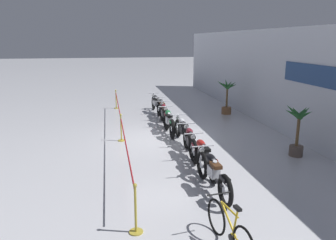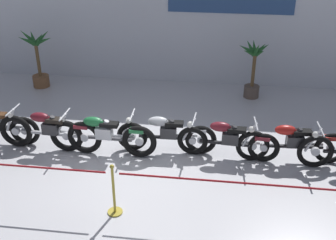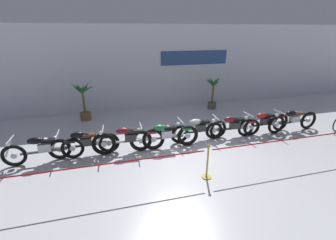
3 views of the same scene
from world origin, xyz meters
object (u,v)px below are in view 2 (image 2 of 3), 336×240
(motorcycle_green_3, at_px, (102,135))
(potted_palm_right_of_row, at_px, (253,66))
(motorcycle_maroon_5, at_px, (227,140))
(stanchion_mid_left, at_px, (114,197))
(motorcycle_maroon_2, at_px, (49,131))
(motorcycle_red_6, at_px, (292,143))
(motorcycle_silver_4, at_px, (166,134))
(potted_palm_left_of_row, at_px, (38,58))
(stanchion_far_left, at_px, (34,173))

(motorcycle_green_3, distance_m, potted_palm_right_of_row, 5.03)
(potted_palm_right_of_row, bearing_deg, motorcycle_green_3, -133.82)
(motorcycle_maroon_5, bearing_deg, stanchion_mid_left, -133.05)
(motorcycle_maroon_2, xyz_separation_m, motorcycle_red_6, (5.40, 0.19, -0.01))
(motorcycle_maroon_5, bearing_deg, motorcycle_silver_4, 176.93)
(motorcycle_maroon_5, xyz_separation_m, stanchion_mid_left, (-2.02, -2.17, -0.10))
(potted_palm_left_of_row, bearing_deg, stanchion_mid_left, -56.30)
(motorcycle_maroon_2, bearing_deg, motorcycle_red_6, 2.00)
(motorcycle_maroon_5, height_order, stanchion_far_left, stanchion_far_left)
(potted_palm_left_of_row, relative_size, stanchion_mid_left, 1.71)
(motorcycle_maroon_2, distance_m, potted_palm_left_of_row, 3.96)
(motorcycle_maroon_2, relative_size, potted_palm_right_of_row, 1.37)
(potted_palm_right_of_row, bearing_deg, motorcycle_red_6, -78.43)
(motorcycle_maroon_5, distance_m, stanchion_far_left, 4.12)
(motorcycle_silver_4, relative_size, potted_palm_right_of_row, 1.26)
(motorcycle_silver_4, xyz_separation_m, stanchion_mid_left, (-0.65, -2.24, -0.10))
(motorcycle_maroon_2, distance_m, stanchion_far_left, 2.09)
(motorcycle_red_6, distance_m, potted_palm_right_of_row, 3.50)
(motorcycle_red_6, distance_m, stanchion_mid_left, 4.04)
(potted_palm_left_of_row, distance_m, stanchion_far_left, 5.98)
(motorcycle_maroon_2, height_order, stanchion_far_left, stanchion_far_left)
(motorcycle_red_6, relative_size, potted_palm_left_of_row, 1.33)
(motorcycle_green_3, bearing_deg, potted_palm_left_of_row, 129.39)
(potted_palm_right_of_row, bearing_deg, motorcycle_maroon_2, -142.75)
(potted_palm_right_of_row, bearing_deg, stanchion_far_left, -126.78)
(motorcycle_silver_4, xyz_separation_m, stanchion_far_left, (-2.11, -2.24, 0.30))
(motorcycle_green_3, relative_size, potted_palm_right_of_row, 1.37)
(motorcycle_silver_4, height_order, potted_palm_right_of_row, potted_palm_right_of_row)
(motorcycle_silver_4, xyz_separation_m, motorcycle_maroon_5, (1.38, -0.07, -0.00))
(motorcycle_maroon_5, bearing_deg, motorcycle_maroon_2, -177.56)
(motorcycle_maroon_2, xyz_separation_m, motorcycle_green_3, (1.24, -0.03, -0.01))
(motorcycle_maroon_2, xyz_separation_m, motorcycle_silver_4, (2.65, 0.25, -0.02))
(potted_palm_left_of_row, height_order, potted_palm_right_of_row, potted_palm_left_of_row)
(motorcycle_maroon_2, xyz_separation_m, potted_palm_left_of_row, (-1.70, 3.55, 0.45))
(stanchion_mid_left, bearing_deg, potted_palm_left_of_row, 123.70)
(motorcycle_red_6, bearing_deg, potted_palm_left_of_row, 154.67)
(stanchion_far_left, bearing_deg, motorcycle_maroon_5, 31.87)
(potted_palm_right_of_row, relative_size, stanchion_mid_left, 1.71)
(motorcycle_maroon_2, relative_size, stanchion_far_left, 0.20)
(motorcycle_maroon_5, height_order, potted_palm_left_of_row, potted_palm_left_of_row)
(potted_palm_left_of_row, height_order, stanchion_mid_left, potted_palm_left_of_row)
(motorcycle_maroon_5, distance_m, motorcycle_red_6, 1.38)
(potted_palm_left_of_row, xyz_separation_m, stanchion_mid_left, (3.70, -5.55, -0.57))
(motorcycle_maroon_2, bearing_deg, motorcycle_green_3, -1.41)
(potted_palm_left_of_row, bearing_deg, stanchion_far_left, -68.03)
(motorcycle_green_3, relative_size, potted_palm_left_of_row, 1.37)
(motorcycle_silver_4, bearing_deg, potted_palm_right_of_row, 58.27)
(motorcycle_green_3, xyz_separation_m, motorcycle_silver_4, (1.40, 0.28, -0.02))
(motorcycle_green_3, xyz_separation_m, stanchion_mid_left, (0.76, -1.97, -0.12))
(stanchion_far_left, distance_m, stanchion_mid_left, 1.51)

